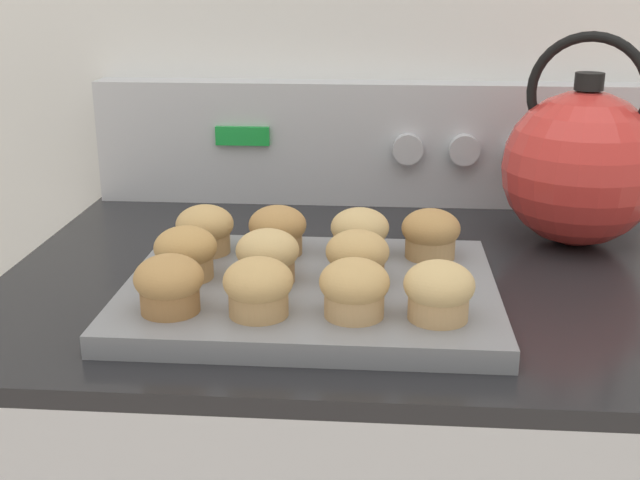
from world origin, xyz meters
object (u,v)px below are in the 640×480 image
object	(u,v)px
muffin_r0_c3	(439,291)
muffin_r1_c2	(354,257)
muffin_pan	(311,292)
tea_kettle	(582,165)
muffin_r0_c2	(349,288)
muffin_r2_c0	(205,229)
muffin_r1_c1	(268,256)
muffin_r1_c0	(186,253)
muffin_r2_c3	(431,234)
muffin_r0_c0	(169,284)
muffin_r2_c2	(356,233)
muffin_r2_c1	(278,230)
muffin_r0_c1	(258,287)

from	to	relation	value
muffin_r0_c3	muffin_r1_c2	bearing A→B (deg)	133.31
muffin_pan	tea_kettle	distance (m)	0.38
muffin_r0_c2	muffin_r2_c0	xyz separation A→B (m)	(-0.17, 0.16, 0.00)
muffin_r0_c3	muffin_pan	bearing A→B (deg)	146.09
muffin_pan	muffin_r1_c1	world-z (taller)	muffin_r1_c1
muffin_r1_c0	tea_kettle	world-z (taller)	tea_kettle
muffin_r0_c2	muffin_r2_c3	distance (m)	0.18
muffin_r0_c0	muffin_r1_c2	bearing A→B (deg)	27.61
muffin_r0_c0	tea_kettle	xyz separation A→B (m)	(0.43, 0.30, 0.05)
muffin_pan	muffin_r2_c2	xyz separation A→B (m)	(0.04, 0.08, 0.04)
muffin_r2_c1	tea_kettle	size ratio (longest dim) A/B	0.25
muffin_r2_c2	tea_kettle	xyz separation A→B (m)	(0.27, 0.13, 0.05)
muffin_pan	muffin_r0_c1	xyz separation A→B (m)	(-0.04, -0.09, 0.04)
muffin_r0_c1	muffin_r2_c3	world-z (taller)	same
muffin_r1_c1	muffin_r0_c2	bearing A→B (deg)	-43.41
muffin_r0_c3	muffin_r2_c1	bearing A→B (deg)	134.94
muffin_r0_c0	muffin_r0_c1	size ratio (longest dim) A/B	1.00
muffin_pan	muffin_r2_c1	xyz separation A→B (m)	(-0.04, 0.08, 0.04)
muffin_r0_c3	muffin_r1_c1	xyz separation A→B (m)	(-0.16, 0.08, 0.00)
muffin_r1_c1	muffin_r1_c0	bearing A→B (deg)	177.96
muffin_r0_c3	muffin_r1_c2	world-z (taller)	same
muffin_r0_c0	muffin_r1_c1	size ratio (longest dim) A/B	1.00
muffin_pan	muffin_r2_c3	distance (m)	0.15
muffin_r1_c1	muffin_r2_c2	bearing A→B (deg)	44.21
muffin_r0_c1	tea_kettle	world-z (taller)	tea_kettle
muffin_r0_c1	muffin_r2_c3	bearing A→B (deg)	46.15
muffin_r2_c1	tea_kettle	bearing A→B (deg)	20.18
muffin_r0_c1	tea_kettle	distance (m)	0.46
muffin_r2_c3	muffin_r1_c0	bearing A→B (deg)	-161.74
muffin_pan	muffin_r0_c0	xyz separation A→B (m)	(-0.12, -0.08, 0.04)
muffin_r1_c2	tea_kettle	size ratio (longest dim) A/B	0.25
muffin_r2_c2	muffin_r2_c3	world-z (taller)	same
muffin_r0_c0	muffin_r2_c0	world-z (taller)	same
muffin_r1_c0	muffin_r1_c1	xyz separation A→B (m)	(0.08, -0.00, 0.00)
muffin_r0_c1	muffin_r0_c2	xyz separation A→B (m)	(0.08, 0.00, 0.00)
muffin_r1_c2	tea_kettle	xyz separation A→B (m)	(0.27, 0.21, 0.05)
muffin_r1_c1	muffin_r0_c3	bearing A→B (deg)	-26.04
muffin_r0_c3	muffin_r2_c1	size ratio (longest dim) A/B	1.00
muffin_r2_c3	muffin_r2_c0	bearing A→B (deg)	-179.13
muffin_r0_c2	muffin_r1_c1	size ratio (longest dim) A/B	1.00
muffin_r2_c3	tea_kettle	bearing A→B (deg)	34.95
muffin_r0_c3	muffin_r1_c0	distance (m)	0.26
muffin_r0_c1	muffin_r2_c2	distance (m)	0.19
muffin_r0_c3	muffin_r2_c0	world-z (taller)	same
muffin_r2_c1	muffin_r0_c3	bearing A→B (deg)	-45.06
muffin_r0_c0	muffin_r2_c0	size ratio (longest dim) A/B	1.00
muffin_r1_c2	muffin_r2_c2	world-z (taller)	same
muffin_r0_c2	muffin_r1_c0	bearing A→B (deg)	153.75
muffin_r1_c0	muffin_r0_c0	bearing A→B (deg)	-86.55
muffin_r0_c0	muffin_r1_c0	xyz separation A→B (m)	(-0.01, 0.09, 0.00)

